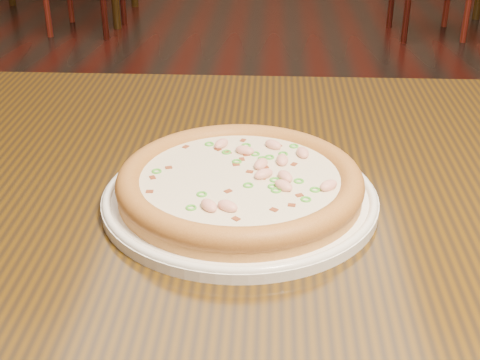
{
  "coord_description": "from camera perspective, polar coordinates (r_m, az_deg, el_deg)",
  "views": [
    {
      "loc": [
        0.12,
        -0.91,
        1.13
      ],
      "look_at": [
        0.08,
        -0.24,
        0.78
      ],
      "focal_mm": 50.0,
      "sensor_mm": 36.0,
      "label": 1
    }
  ],
  "objects": [
    {
      "name": "hero_table",
      "position": [
        0.87,
        8.15,
        -6.2
      ],
      "size": [
        1.2,
        0.8,
        0.75
      ],
      "color": "black",
      "rests_on": "ground"
    },
    {
      "name": "pizza",
      "position": [
        0.76,
        0.03,
        -0.19
      ],
      "size": [
        0.28,
        0.28,
        0.03
      ],
      "color": "#C58747",
      "rests_on": "plate"
    },
    {
      "name": "plate",
      "position": [
        0.77,
        0.0,
        -1.41
      ],
      "size": [
        0.31,
        0.31,
        0.02
      ],
      "color": "white",
      "rests_on": "hero_table"
    }
  ]
}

